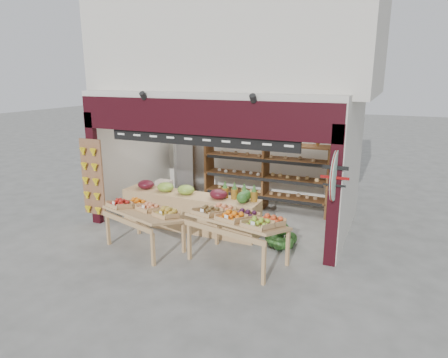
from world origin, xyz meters
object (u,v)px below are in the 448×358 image
at_px(cardboard_stack, 171,196).
at_px(mid_counter, 190,210).
at_px(display_table_right, 238,219).
at_px(watermelon_pile, 280,238).
at_px(display_table_left, 143,211).
at_px(refrigerator, 191,166).
at_px(back_shelving, 266,163).

xyz_separation_m(cardboard_stack, mid_counter, (1.28, -1.30, 0.20)).
xyz_separation_m(mid_counter, display_table_right, (1.66, -1.16, 0.43)).
relative_size(cardboard_stack, watermelon_pile, 1.50).
xyz_separation_m(display_table_left, display_table_right, (2.06, 0.09, 0.11)).
bearing_deg(watermelon_pile, mid_counter, 177.06).
height_order(cardboard_stack, display_table_left, display_table_left).
bearing_deg(cardboard_stack, refrigerator, 86.91).
xyz_separation_m(cardboard_stack, watermelon_pile, (3.48, -1.42, -0.08)).
height_order(refrigerator, mid_counter, refrigerator).
bearing_deg(refrigerator, display_table_right, -38.45).
bearing_deg(display_table_right, cardboard_stack, 140.01).
bearing_deg(display_table_left, watermelon_pile, 23.70).
distance_m(back_shelving, display_table_right, 3.33).
relative_size(refrigerator, display_table_left, 1.01).
distance_m(mid_counter, display_table_right, 2.07).
relative_size(cardboard_stack, display_table_right, 0.50).
height_order(mid_counter, watermelon_pile, mid_counter).
height_order(mid_counter, display_table_right, display_table_right).
relative_size(mid_counter, display_table_right, 1.71).
height_order(mid_counter, display_table_left, mid_counter).
relative_size(back_shelving, display_table_left, 1.87).
relative_size(back_shelving, watermelon_pile, 5.12).
relative_size(back_shelving, display_table_right, 1.72).
distance_m(back_shelving, watermelon_pile, 2.69).
bearing_deg(display_table_right, back_shelving, 99.30).
height_order(back_shelving, mid_counter, back_shelving).
xyz_separation_m(back_shelving, display_table_right, (0.54, -3.27, -0.36)).
relative_size(refrigerator, cardboard_stack, 1.84).
distance_m(back_shelving, refrigerator, 2.39).
relative_size(mid_counter, display_table_left, 1.85).
distance_m(refrigerator, display_table_right, 4.55).
bearing_deg(back_shelving, mid_counter, -118.11).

